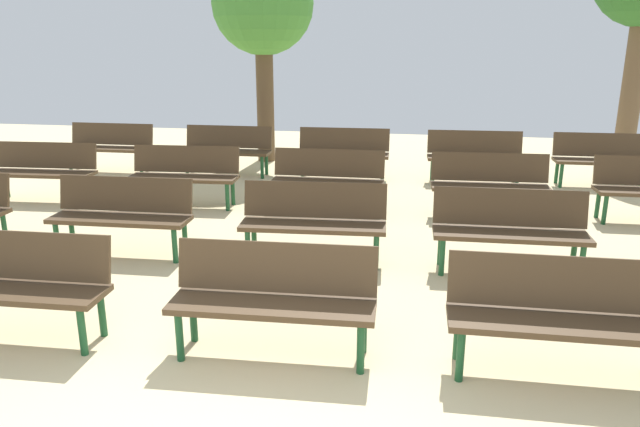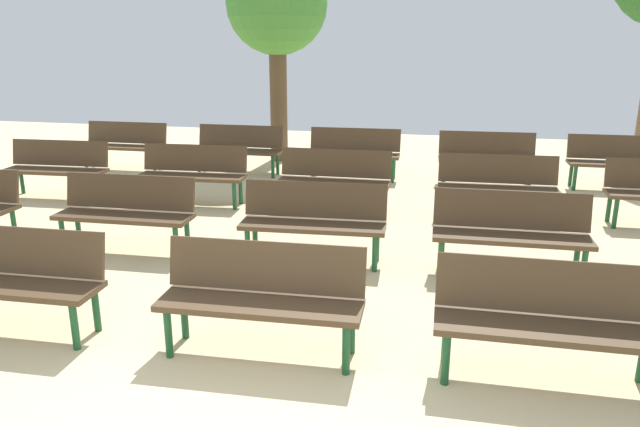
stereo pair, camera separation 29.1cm
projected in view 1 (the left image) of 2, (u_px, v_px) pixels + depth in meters
The scene contains 16 objects.
bench_r0_c1 at pixel (13, 279), 4.95m from camera, with size 1.61×0.53×0.87m.
bench_r0_c2 at pixel (274, 293), 4.68m from camera, with size 1.62×0.54×0.87m.
bench_r0_c3 at pixel (559, 310), 4.39m from camera, with size 1.60×0.50×0.87m.
bench_r1_c1 at pixel (122, 211), 6.88m from camera, with size 1.61×0.53×0.87m.
bench_r1_c2 at pixel (314, 218), 6.64m from camera, with size 1.63×0.57×0.87m.
bench_r1_c3 at pixel (510, 226), 6.34m from camera, with size 1.61×0.52×0.87m.
bench_r2_c0 at pixel (43, 168), 9.16m from camera, with size 1.62×0.57×0.87m.
bench_r2_c1 at pixel (184, 172), 8.87m from camera, with size 1.63×0.57×0.87m.
bench_r2_c2 at pixel (328, 176), 8.59m from camera, with size 1.60×0.50×0.87m.
bench_r2_c3 at pixel (490, 181), 8.31m from camera, with size 1.62×0.55×0.87m.
bench_r3_c0 at pixel (110, 144), 11.17m from camera, with size 1.60×0.49×0.87m.
bench_r3_c1 at pixel (227, 147), 10.86m from camera, with size 1.60×0.50×0.87m.
bench_r3_c2 at pixel (344, 150), 10.60m from camera, with size 1.61×0.53×0.87m.
bench_r3_c3 at pixel (475, 153), 10.29m from camera, with size 1.62×0.55×0.87m.
bench_r3_c4 at pixel (604, 156), 10.03m from camera, with size 1.61×0.51×0.87m.
tree_0 at pixel (263, 7), 11.41m from camera, with size 1.95×1.95×4.01m.
Camera 1 is at (1.06, -2.59, 2.43)m, focal length 33.69 mm.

